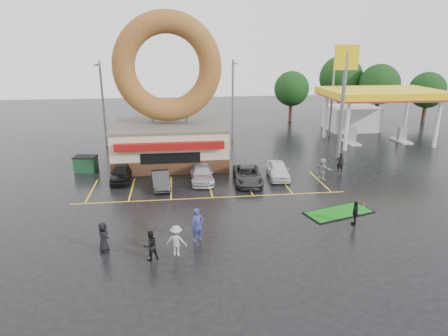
{
  "coord_description": "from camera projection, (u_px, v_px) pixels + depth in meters",
  "views": [
    {
      "loc": [
        -2.5,
        -23.47,
        10.76
      ],
      "look_at": [
        0.84,
        3.5,
        2.2
      ],
      "focal_mm": 32.0,
      "sensor_mm": 36.0,
      "label": 1
    }
  ],
  "objects": [
    {
      "name": "car_grey",
      "position": [
        248.0,
        175.0,
        31.86
      ],
      "size": [
        2.51,
        4.82,
        1.3
      ],
      "primitive_type": "imported",
      "rotation": [
        0.0,
        0.0,
        -0.08
      ],
      "color": "#2E2E31",
      "rests_on": "ground"
    },
    {
      "name": "tree_far_c",
      "position": [
        341.0,
        78.0,
        58.76
      ],
      "size": [
        6.3,
        6.3,
        9.0
      ],
      "color": "#332114",
      "rests_on": "ground"
    },
    {
      "name": "putting_green",
      "position": [
        339.0,
        212.0,
        26.37
      ],
      "size": [
        4.89,
        3.2,
        0.56
      ],
      "color": "black",
      "rests_on": "ground"
    },
    {
      "name": "person_hoodie",
      "position": [
        176.0,
        241.0,
        20.85
      ],
      "size": [
        1.22,
        0.89,
        1.7
      ],
      "primitive_type": "imported",
      "rotation": [
        0.0,
        0.0,
        2.89
      ],
      "color": "#979799",
      "rests_on": "ground"
    },
    {
      "name": "ground",
      "position": [
        218.0,
        217.0,
        25.75
      ],
      "size": [
        120.0,
        120.0,
        0.0
      ],
      "primitive_type": "plane",
      "color": "black",
      "rests_on": "ground"
    },
    {
      "name": "person_walker_near",
      "position": [
        323.0,
        169.0,
        32.58
      ],
      "size": [
        1.19,
        1.73,
        1.79
      ],
      "primitive_type": "imported",
      "rotation": [
        0.0,
        0.0,
        2.01
      ],
      "color": "#959597",
      "rests_on": "ground"
    },
    {
      "name": "person_bystander",
      "position": [
        103.0,
        237.0,
        21.35
      ],
      "size": [
        0.65,
        0.88,
        1.66
      ],
      "primitive_type": "imported",
      "rotation": [
        0.0,
        0.0,
        1.41
      ],
      "color": "black",
      "rests_on": "ground"
    },
    {
      "name": "person_blue",
      "position": [
        198.0,
        225.0,
        22.36
      ],
      "size": [
        0.86,
        0.74,
        1.98
      ],
      "primitive_type": "imported",
      "rotation": [
        0.0,
        0.0,
        0.46
      ],
      "color": "navy",
      "rests_on": "ground"
    },
    {
      "name": "person_cameraman",
      "position": [
        355.0,
        213.0,
        24.49
      ],
      "size": [
        0.63,
        0.97,
        1.54
      ],
      "primitive_type": "imported",
      "rotation": [
        0.0,
        0.0,
        -1.88
      ],
      "color": "black",
      "rests_on": "ground"
    },
    {
      "name": "tree_far_a",
      "position": [
        379.0,
        84.0,
        55.63
      ],
      "size": [
        5.6,
        5.6,
        8.0
      ],
      "color": "#332114",
      "rests_on": "ground"
    },
    {
      "name": "tree_far_b",
      "position": [
        427.0,
        90.0,
        54.64
      ],
      "size": [
        4.9,
        4.9,
        7.0
      ],
      "color": "#332114",
      "rests_on": "ground"
    },
    {
      "name": "car_white",
      "position": [
        278.0,
        170.0,
        33.01
      ],
      "size": [
        1.98,
        4.16,
        1.37
      ],
      "primitive_type": "imported",
      "rotation": [
        0.0,
        0.0,
        -0.09
      ],
      "color": "silver",
      "rests_on": "ground"
    },
    {
      "name": "gas_station",
      "position": [
        368.0,
        106.0,
        46.8
      ],
      "size": [
        12.3,
        13.65,
        5.9
      ],
      "color": "silver",
      "rests_on": "ground"
    },
    {
      "name": "car_dgrey",
      "position": [
        161.0,
        180.0,
        30.89
      ],
      "size": [
        1.7,
        3.84,
        1.22
      ],
      "primitive_type": "imported",
      "rotation": [
        0.0,
        0.0,
        0.11
      ],
      "color": "#2F2F31",
      "rests_on": "ground"
    },
    {
      "name": "shell_sign",
      "position": [
        345.0,
        81.0,
        36.41
      ],
      "size": [
        2.2,
        0.36,
        10.6
      ],
      "color": "slate",
      "rests_on": "ground"
    },
    {
      "name": "streetlight_right",
      "position": [
        332.0,
        96.0,
        46.93
      ],
      "size": [
        0.4,
        2.21,
        9.0
      ],
      "color": "slate",
      "rests_on": "ground"
    },
    {
      "name": "donut_shop",
      "position": [
        169.0,
        115.0,
        36.33
      ],
      "size": [
        10.2,
        8.7,
        13.5
      ],
      "color": "#472B19",
      "rests_on": "ground"
    },
    {
      "name": "person_walker_far",
      "position": [
        340.0,
        163.0,
        34.49
      ],
      "size": [
        0.71,
        0.57,
        1.7
      ],
      "primitive_type": "imported",
      "rotation": [
        0.0,
        0.0,
        2.85
      ],
      "color": "black",
      "rests_on": "ground"
    },
    {
      "name": "dumpster",
      "position": [
        86.0,
        164.0,
        34.7
      ],
      "size": [
        1.96,
        1.46,
        1.3
      ],
      "primitive_type": "cube",
      "rotation": [
        0.0,
        0.0,
        -0.15
      ],
      "color": "#1B4728",
      "rests_on": "ground"
    },
    {
      "name": "car_black",
      "position": [
        121.0,
        173.0,
        32.3
      ],
      "size": [
        1.67,
        3.94,
        1.33
      ],
      "primitive_type": "imported",
      "rotation": [
        0.0,
        0.0,
        0.02
      ],
      "color": "black",
      "rests_on": "ground"
    },
    {
      "name": "streetlight_mid",
      "position": [
        233.0,
        99.0,
        44.58
      ],
      "size": [
        0.4,
        2.21,
        9.0
      ],
      "color": "slate",
      "rests_on": "ground"
    },
    {
      "name": "tree_far_d",
      "position": [
        292.0,
        89.0,
        56.32
      ],
      "size": [
        4.9,
        4.9,
        7.0
      ],
      "color": "#332114",
      "rests_on": "ground"
    },
    {
      "name": "person_blackjkt",
      "position": [
        150.0,
        246.0,
        20.48
      ],
      "size": [
        0.98,
        0.9,
        1.61
      ],
      "primitive_type": "imported",
      "rotation": [
        0.0,
        0.0,
        3.62
      ],
      "color": "black",
      "rests_on": "ground"
    },
    {
      "name": "streetlight_left",
      "position": [
        103.0,
        102.0,
        41.99
      ],
      "size": [
        0.4,
        2.21,
        9.0
      ],
      "color": "slate",
      "rests_on": "ground"
    },
    {
      "name": "car_silver",
      "position": [
        202.0,
        174.0,
        32.23
      ],
      "size": [
        1.83,
        4.38,
        1.26
      ],
      "primitive_type": "imported",
      "rotation": [
        0.0,
        0.0,
        -0.01
      ],
      "color": "#A7A7AC",
      "rests_on": "ground"
    }
  ]
}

